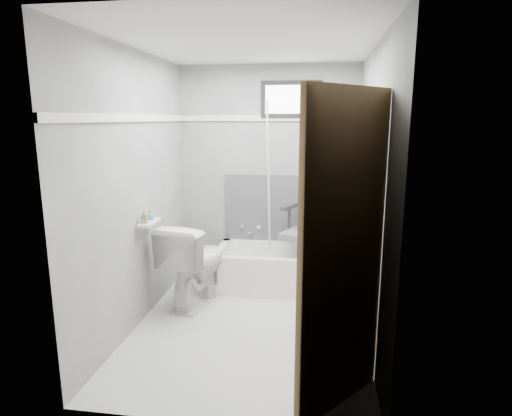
% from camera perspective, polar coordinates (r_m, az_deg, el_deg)
% --- Properties ---
extents(floor, '(2.60, 2.60, 0.00)m').
position_cam_1_polar(floor, '(3.99, -0.76, -15.27)').
color(floor, silver).
rests_on(floor, ground).
extents(ceiling, '(2.60, 2.60, 0.00)m').
position_cam_1_polar(ceiling, '(3.60, -0.87, 21.18)').
color(ceiling, silver).
rests_on(ceiling, floor).
extents(wall_back, '(2.00, 0.02, 2.40)m').
position_cam_1_polar(wall_back, '(4.88, 1.62, 4.57)').
color(wall_back, slate).
rests_on(wall_back, floor).
extents(wall_front, '(2.00, 0.02, 2.40)m').
position_cam_1_polar(wall_front, '(2.36, -5.83, -3.36)').
color(wall_front, slate).
rests_on(wall_front, floor).
extents(wall_left, '(0.02, 2.60, 2.40)m').
position_cam_1_polar(wall_left, '(3.89, -15.54, 2.28)').
color(wall_left, slate).
rests_on(wall_left, floor).
extents(wall_right, '(0.02, 2.60, 2.40)m').
position_cam_1_polar(wall_right, '(3.58, 15.19, 1.52)').
color(wall_right, slate).
rests_on(wall_right, floor).
extents(bathtub, '(1.50, 0.70, 0.42)m').
position_cam_1_polar(bathtub, '(4.73, 3.82, -8.06)').
color(bathtub, white).
rests_on(bathtub, floor).
extents(office_chair, '(0.85, 0.85, 1.11)m').
position_cam_1_polar(office_chair, '(4.61, 7.48, -2.63)').
color(office_chair, '#5B5C60').
rests_on(office_chair, bathtub).
extents(toilet, '(0.62, 0.91, 0.82)m').
position_cam_1_polar(toilet, '(4.32, -8.11, -7.26)').
color(toilet, white).
rests_on(toilet, floor).
extents(door, '(0.78, 0.78, 2.00)m').
position_cam_1_polar(door, '(2.40, 17.97, -8.59)').
color(door, '#51391E').
rests_on(door, floor).
extents(window, '(0.66, 0.04, 0.40)m').
position_cam_1_polar(window, '(4.80, 4.72, 14.22)').
color(window, black).
rests_on(window, wall_back).
extents(backerboard, '(1.50, 0.02, 0.78)m').
position_cam_1_polar(backerboard, '(4.91, 4.48, -0.15)').
color(backerboard, '#4C4C4F').
rests_on(backerboard, wall_back).
extents(trim_back, '(2.00, 0.02, 0.06)m').
position_cam_1_polar(trim_back, '(4.82, 1.65, 11.87)').
color(trim_back, white).
rests_on(trim_back, wall_back).
extents(trim_left, '(0.02, 2.60, 0.06)m').
position_cam_1_polar(trim_left, '(3.83, -15.88, 11.46)').
color(trim_left, white).
rests_on(trim_left, wall_left).
extents(pole, '(0.02, 0.45, 1.91)m').
position_cam_1_polar(pole, '(4.66, 1.71, 2.36)').
color(pole, white).
rests_on(pole, bathtub).
extents(shelf, '(0.10, 0.32, 0.02)m').
position_cam_1_polar(shelf, '(3.97, -14.05, -1.87)').
color(shelf, white).
rests_on(shelf, wall_left).
extents(soap_bottle_a, '(0.06, 0.06, 0.12)m').
position_cam_1_polar(soap_bottle_a, '(3.88, -14.68, -1.20)').
color(soap_bottle_a, olive).
rests_on(soap_bottle_a, shelf).
extents(soap_bottle_b, '(0.09, 0.09, 0.09)m').
position_cam_1_polar(soap_bottle_b, '(4.01, -13.90, -0.84)').
color(soap_bottle_b, teal).
rests_on(soap_bottle_b, shelf).
extents(faucet, '(0.26, 0.10, 0.16)m').
position_cam_1_polar(faucet, '(5.00, -0.74, -2.85)').
color(faucet, silver).
rests_on(faucet, wall_back).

